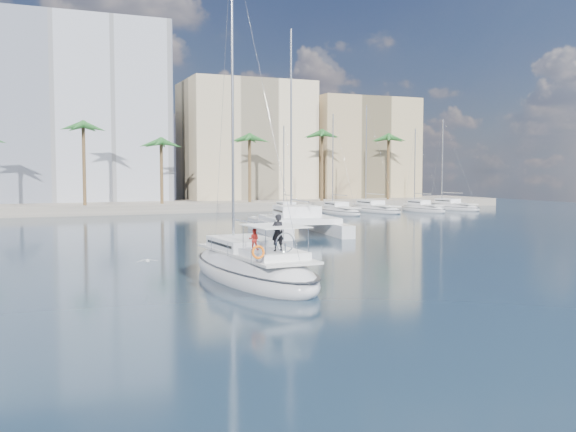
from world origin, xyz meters
name	(u,v)px	position (x,y,z in m)	size (l,w,h in m)	color
ground	(282,282)	(0.00, 0.00, 0.00)	(160.00, 160.00, 0.00)	black
quay	(117,208)	(0.00, 61.00, 0.60)	(120.00, 14.00, 1.20)	gray
building_modern	(20,114)	(-12.00, 73.00, 14.00)	(42.00, 16.00, 28.00)	silver
building_beige	(246,145)	(22.00, 70.00, 10.00)	(20.00, 14.00, 20.00)	beige
building_tan_right	(359,152)	(42.00, 68.00, 9.00)	(18.00, 12.00, 18.00)	tan
palm_centre	(119,136)	(0.00, 57.00, 10.28)	(3.60, 3.60, 12.30)	brown
palm_right	(348,141)	(34.00, 57.00, 10.28)	(3.60, 3.60, 12.30)	brown
main_sloop	(252,268)	(-1.15, 1.25, 0.56)	(4.87, 13.18, 19.24)	silver
catamaran	(297,220)	(10.99, 23.32, 1.17)	(8.09, 13.67, 18.75)	silver
seagull	(147,261)	(-6.24, 3.19, 0.99)	(1.08, 0.46, 0.20)	silver
moored_yacht_a	(288,214)	(20.00, 47.00, 0.00)	(2.72, 9.35, 11.90)	silver
moored_yacht_b	(340,214)	(26.50, 45.00, 0.00)	(3.14, 10.78, 13.72)	silver
moored_yacht_c	(375,212)	(33.00, 47.00, 0.00)	(3.55, 12.21, 15.54)	silver
moored_yacht_d	(423,212)	(39.50, 45.00, 0.00)	(2.72, 9.35, 11.90)	silver
moored_yacht_e	(452,210)	(46.00, 47.00, 0.00)	(3.14, 10.78, 13.72)	silver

